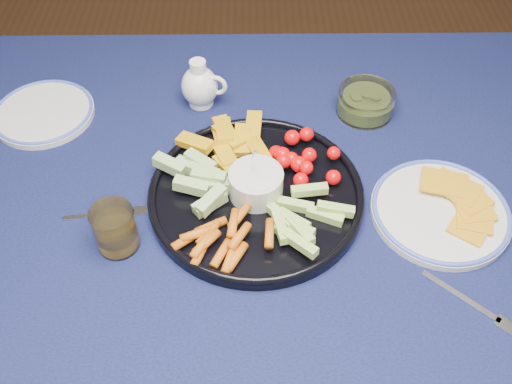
{
  "coord_description": "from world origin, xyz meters",
  "views": [
    {
      "loc": [
        -0.08,
        -0.61,
        1.5
      ],
      "look_at": [
        -0.08,
        0.03,
        0.77
      ],
      "focal_mm": 40.0,
      "sensor_mm": 36.0,
      "label": 1
    }
  ],
  "objects_px": {
    "dining_table": "(298,242)",
    "crudite_platter": "(254,192)",
    "side_plate_extra": "(44,113)",
    "pickle_bowl": "(365,103)",
    "cheese_plate": "(441,210)",
    "creamer_pitcher": "(200,86)",
    "juice_tumbler": "(116,231)"
  },
  "relations": [
    {
      "from": "creamer_pitcher",
      "to": "cheese_plate",
      "type": "distance_m",
      "value": 0.51
    },
    {
      "from": "juice_tumbler",
      "to": "side_plate_extra",
      "type": "distance_m",
      "value": 0.37
    },
    {
      "from": "creamer_pitcher",
      "to": "side_plate_extra",
      "type": "height_order",
      "value": "creamer_pitcher"
    },
    {
      "from": "cheese_plate",
      "to": "juice_tumbler",
      "type": "relative_size",
      "value": 2.89
    },
    {
      "from": "creamer_pitcher",
      "to": "pickle_bowl",
      "type": "distance_m",
      "value": 0.33
    },
    {
      "from": "crudite_platter",
      "to": "juice_tumbler",
      "type": "relative_size",
      "value": 4.58
    },
    {
      "from": "crudite_platter",
      "to": "cheese_plate",
      "type": "relative_size",
      "value": 1.59
    },
    {
      "from": "cheese_plate",
      "to": "side_plate_extra",
      "type": "bearing_deg",
      "value": 160.36
    },
    {
      "from": "creamer_pitcher",
      "to": "cheese_plate",
      "type": "bearing_deg",
      "value": -35.25
    },
    {
      "from": "juice_tumbler",
      "to": "side_plate_extra",
      "type": "height_order",
      "value": "juice_tumbler"
    },
    {
      "from": "crudite_platter",
      "to": "side_plate_extra",
      "type": "distance_m",
      "value": 0.47
    },
    {
      "from": "dining_table",
      "to": "juice_tumbler",
      "type": "relative_size",
      "value": 20.55
    },
    {
      "from": "crudite_platter",
      "to": "creamer_pitcher",
      "type": "relative_size",
      "value": 3.66
    },
    {
      "from": "crudite_platter",
      "to": "side_plate_extra",
      "type": "bearing_deg",
      "value": 151.67
    },
    {
      "from": "pickle_bowl",
      "to": "juice_tumbler",
      "type": "xyz_separation_m",
      "value": [
        -0.44,
        -0.32,
        0.01
      ]
    },
    {
      "from": "dining_table",
      "to": "creamer_pitcher",
      "type": "height_order",
      "value": "creamer_pitcher"
    },
    {
      "from": "cheese_plate",
      "to": "side_plate_extra",
      "type": "distance_m",
      "value": 0.78
    },
    {
      "from": "crudite_platter",
      "to": "cheese_plate",
      "type": "distance_m",
      "value": 0.32
    },
    {
      "from": "pickle_bowl",
      "to": "cheese_plate",
      "type": "bearing_deg",
      "value": -70.69
    },
    {
      "from": "creamer_pitcher",
      "to": "side_plate_extra",
      "type": "bearing_deg",
      "value": -173.47
    },
    {
      "from": "crudite_platter",
      "to": "juice_tumbler",
      "type": "height_order",
      "value": "crudite_platter"
    },
    {
      "from": "dining_table",
      "to": "pickle_bowl",
      "type": "height_order",
      "value": "pickle_bowl"
    },
    {
      "from": "creamer_pitcher",
      "to": "side_plate_extra",
      "type": "relative_size",
      "value": 0.52
    },
    {
      "from": "cheese_plate",
      "to": "juice_tumbler",
      "type": "xyz_separation_m",
      "value": [
        -0.54,
        -0.06,
        0.02
      ]
    },
    {
      "from": "dining_table",
      "to": "cheese_plate",
      "type": "relative_size",
      "value": 7.11
    },
    {
      "from": "pickle_bowl",
      "to": "cheese_plate",
      "type": "height_order",
      "value": "pickle_bowl"
    },
    {
      "from": "crudite_platter",
      "to": "pickle_bowl",
      "type": "height_order",
      "value": "crudite_platter"
    },
    {
      "from": "crudite_platter",
      "to": "juice_tumbler",
      "type": "distance_m",
      "value": 0.24
    },
    {
      "from": "creamer_pitcher",
      "to": "pickle_bowl",
      "type": "xyz_separation_m",
      "value": [
        0.33,
        -0.03,
        -0.02
      ]
    },
    {
      "from": "juice_tumbler",
      "to": "dining_table",
      "type": "bearing_deg",
      "value": 11.91
    },
    {
      "from": "pickle_bowl",
      "to": "juice_tumbler",
      "type": "bearing_deg",
      "value": -144.13
    },
    {
      "from": "dining_table",
      "to": "crudite_platter",
      "type": "height_order",
      "value": "crudite_platter"
    }
  ]
}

